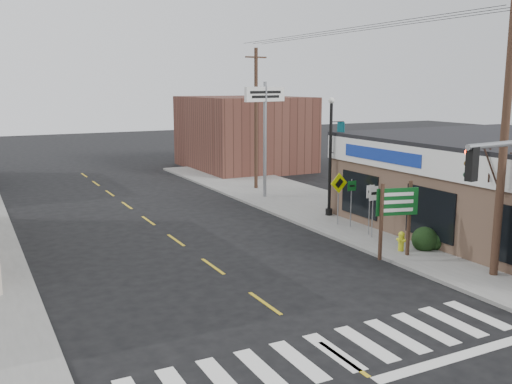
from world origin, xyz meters
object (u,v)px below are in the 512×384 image
utility_pole_near (506,118)px  utility_pole_far (256,118)px  fire_hydrant (401,240)px  bare_tree (507,154)px  dance_center_sign (265,110)px  guide_sign (396,210)px  lamp_post (331,148)px

utility_pole_near → utility_pole_far: (0.42, 18.50, -0.92)m
fire_hydrant → bare_tree: bare_tree is taller
fire_hydrant → dance_center_sign: dance_center_sign is taller
guide_sign → lamp_post: (1.96, 7.06, 1.50)m
guide_sign → dance_center_sign: 13.22m
fire_hydrant → lamp_post: (1.13, 6.48, 2.93)m
lamp_post → bare_tree: lamp_post is taller
bare_tree → utility_pole_near: 1.72m
lamp_post → utility_pole_far: 8.45m
fire_hydrant → utility_pole_far: size_ratio=0.09×
guide_sign → bare_tree: bare_tree is taller
bare_tree → utility_pole_far: bearing=91.7°
utility_pole_near → utility_pole_far: utility_pole_near is taller
dance_center_sign → utility_pole_far: (0.81, 2.67, -0.56)m
utility_pole_far → lamp_post: bearing=-97.0°
lamp_post → bare_tree: 9.55m
guide_sign → dance_center_sign: size_ratio=0.44×
dance_center_sign → utility_pole_near: size_ratio=0.63×
fire_hydrant → lamp_post: lamp_post is taller
lamp_post → utility_pole_far: utility_pole_far is taller
utility_pole_far → dance_center_sign: bearing=-112.5°
bare_tree → utility_pole_far: (-0.53, 17.88, 0.37)m
guide_sign → fire_hydrant: (0.83, 0.58, -1.42)m
fire_hydrant → lamp_post: bearing=80.1°
utility_pole_near → lamp_post: bearing=92.8°
lamp_post → utility_pole_far: bearing=87.9°
dance_center_sign → utility_pole_far: 2.85m
bare_tree → utility_pole_near: bearing=-147.3°
dance_center_sign → utility_pole_near: 15.83m
guide_sign → lamp_post: lamp_post is taller
utility_pole_far → guide_sign: bearing=-103.6°
utility_pole_near → guide_sign: bearing=123.7°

